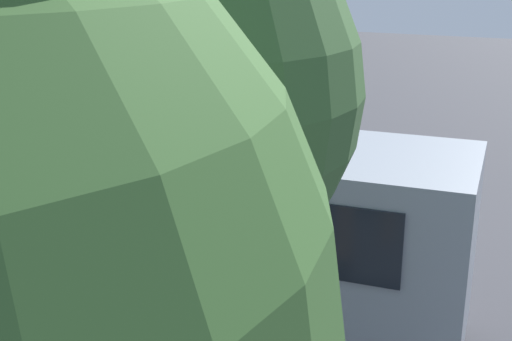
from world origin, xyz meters
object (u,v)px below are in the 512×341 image
at_px(tour_bus, 159,228).
at_px(spectator_right, 172,195).
at_px(parked_motorcycle_silver, 359,268).
at_px(spectator_far_left, 329,227).
at_px(traffic_cone, 331,167).
at_px(tree_centre, 165,64).
at_px(spectator_centre, 227,199).
at_px(stunt_motorcycle, 241,139).
at_px(spectator_left, 277,208).

bearing_deg(tour_bus, spectator_right, -62.08).
bearing_deg(parked_motorcycle_silver, spectator_right, -7.50).
bearing_deg(parked_motorcycle_silver, spectator_far_left, -33.10).
relative_size(spectator_right, traffic_cone, 2.83).
relative_size(spectator_right, parked_motorcycle_silver, 0.87).
height_order(tour_bus, tree_centre, tree_centre).
relative_size(parked_motorcycle_silver, tree_centre, 0.30).
height_order(spectator_centre, traffic_cone, spectator_centre).
xyz_separation_m(tour_bus, traffic_cone, (-0.15, -8.39, -1.34)).
bearing_deg(stunt_motorcycle, tour_bus, 105.99).
relative_size(parked_motorcycle_silver, stunt_motorcycle, 1.09).
height_order(tour_bus, spectator_far_left, tour_bus).
bearing_deg(stunt_motorcycle, spectator_right, 98.12).
relative_size(tour_bus, parked_motorcycle_silver, 4.81).
xyz_separation_m(spectator_left, stunt_motorcycle, (3.00, -4.60, -0.03)).
bearing_deg(tour_bus, parked_motorcycle_silver, -140.73).
xyz_separation_m(spectator_right, parked_motorcycle_silver, (-4.25, 0.56, -0.59)).
height_order(spectator_left, spectator_right, spectator_left).
bearing_deg(tour_bus, spectator_centre, -83.50).
bearing_deg(tree_centre, traffic_cone, -77.59).
xyz_separation_m(traffic_cone, tree_centre, (-2.78, 12.65, 4.77)).
distance_m(parked_motorcycle_silver, traffic_cone, 6.67).
xyz_separation_m(stunt_motorcycle, traffic_cone, (-2.32, -0.82, -0.75)).
bearing_deg(spectator_far_left, tree_centre, 97.63).
bearing_deg(spectator_left, stunt_motorcycle, -56.86).
bearing_deg(parked_motorcycle_silver, stunt_motorcycle, -47.18).
distance_m(spectator_left, spectator_centre, 1.21).
bearing_deg(spectator_right, spectator_centre, -163.71).
relative_size(tour_bus, spectator_right, 5.52).
bearing_deg(tree_centre, tour_bus, -55.40).
bearing_deg(spectator_right, stunt_motorcycle, -81.88).
distance_m(tour_bus, stunt_motorcycle, 7.90).
bearing_deg(spectator_centre, parked_motorcycle_silver, 164.06).
relative_size(spectator_right, tree_centre, 0.26).
distance_m(parked_motorcycle_silver, tree_centre, 7.97).
distance_m(spectator_left, parked_motorcycle_silver, 2.14).
bearing_deg(spectator_far_left, spectator_centre, -9.50).
bearing_deg(spectator_centre, spectator_left, 171.63).
xyz_separation_m(spectator_left, tree_centre, (-2.10, 7.22, 3.99)).
bearing_deg(tour_bus, stunt_motorcycle, -74.01).
xyz_separation_m(stunt_motorcycle, tree_centre, (-5.10, 11.82, 4.03)).
distance_m(tour_bus, spectator_right, 3.23).
xyz_separation_m(spectator_centre, spectator_right, (1.13, 0.33, 0.02)).
xyz_separation_m(spectator_right, tree_centre, (-4.43, 7.07, 4.00)).
bearing_deg(spectator_far_left, stunt_motorcycle, -49.16).
distance_m(traffic_cone, tree_centre, 13.80).
bearing_deg(traffic_cone, spectator_far_left, 108.11).
xyz_separation_m(tour_bus, spectator_far_left, (-2.00, -2.75, -0.67)).
height_order(parked_motorcycle_silver, tree_centre, tree_centre).
bearing_deg(spectator_far_left, tour_bus, 54.01).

